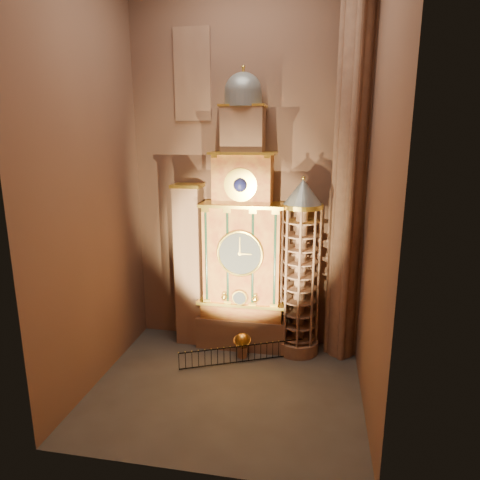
% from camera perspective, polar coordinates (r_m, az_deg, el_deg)
% --- Properties ---
extents(floor, '(14.00, 14.00, 0.00)m').
position_cam_1_polar(floor, '(24.02, -1.82, -19.06)').
color(floor, '#383330').
rests_on(floor, ground).
extents(wall_back, '(22.00, 0.00, 22.00)m').
position_cam_1_polar(wall_back, '(26.19, 0.80, 9.31)').
color(wall_back, brown).
rests_on(wall_back, floor).
extents(wall_left, '(0.00, 22.00, 22.00)m').
position_cam_1_polar(wall_left, '(22.87, -19.63, 7.90)').
color(wall_left, brown).
rests_on(wall_left, floor).
extents(wall_right, '(0.00, 22.00, 22.00)m').
position_cam_1_polar(wall_right, '(20.01, 18.08, 7.31)').
color(wall_right, brown).
rests_on(wall_right, floor).
extents(astronomical_clock, '(5.60, 2.41, 16.70)m').
position_cam_1_polar(astronomical_clock, '(25.87, 0.39, -0.45)').
color(astronomical_clock, '#8C634C').
rests_on(astronomical_clock, floor).
extents(portrait_tower, '(1.80, 1.60, 10.20)m').
position_cam_1_polar(portrait_tower, '(27.07, -6.73, -3.26)').
color(portrait_tower, '#8C634C').
rests_on(portrait_tower, floor).
extents(stair_turret, '(2.50, 2.50, 10.80)m').
position_cam_1_polar(stair_turret, '(25.64, 8.02, -3.99)').
color(stair_turret, '#8C634C').
rests_on(stair_turret, floor).
extents(gothic_pier, '(2.04, 2.04, 22.00)m').
position_cam_1_polar(gothic_pier, '(24.88, 14.55, 8.65)').
color(gothic_pier, '#8C634C').
rests_on(gothic_pier, floor).
extents(stained_glass_window, '(2.20, 0.14, 5.20)m').
position_cam_1_polar(stained_glass_window, '(26.98, -6.38, 21.06)').
color(stained_glass_window, navy).
rests_on(stained_glass_window, wall_back).
extents(celestial_globe, '(1.06, 0.99, 1.53)m').
position_cam_1_polar(celestial_globe, '(26.39, 0.30, -13.55)').
color(celestial_globe, '#8C634C').
rests_on(celestial_globe, floor).
extents(iron_railing, '(6.80, 3.09, 1.05)m').
position_cam_1_polar(iron_railing, '(25.93, 0.34, -14.95)').
color(iron_railing, black).
rests_on(iron_railing, floor).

